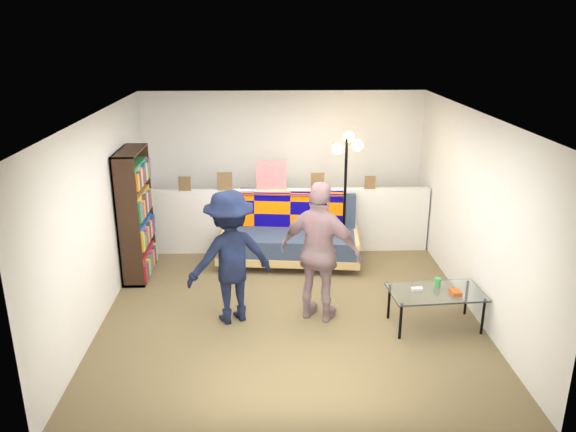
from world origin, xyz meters
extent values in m
plane|color=brown|center=(0.00, 0.00, 0.00)|extent=(5.00, 5.00, 0.00)
cube|color=silver|center=(0.00, 2.50, 1.20)|extent=(4.50, 0.10, 2.40)
cube|color=silver|center=(-2.25, 0.00, 1.20)|extent=(0.10, 5.00, 2.40)
cube|color=silver|center=(2.25, 0.00, 1.20)|extent=(0.10, 5.00, 2.40)
cube|color=white|center=(0.00, 0.00, 2.40)|extent=(4.50, 5.00, 0.10)
cube|color=silver|center=(0.00, 1.80, 0.50)|extent=(4.45, 0.15, 1.00)
cube|color=brown|center=(-1.50, 1.78, 1.11)|extent=(0.18, 0.02, 0.22)
cube|color=brown|center=(-0.90, 1.78, 1.14)|extent=(0.22, 0.02, 0.28)
cube|color=silver|center=(-0.20, 1.78, 1.23)|extent=(0.45, 0.02, 0.45)
cube|color=brown|center=(0.50, 1.78, 1.13)|extent=(0.20, 0.02, 0.26)
cube|color=brown|center=(1.30, 1.78, 1.10)|extent=(0.16, 0.02, 0.20)
cube|color=tan|center=(0.05, 1.32, 0.16)|extent=(2.15, 1.14, 0.11)
cube|color=#2F3D55|center=(0.04, 1.27, 0.35)|extent=(2.02, 0.96, 0.26)
cube|color=#2F3D55|center=(0.09, 1.67, 0.67)|extent=(1.97, 0.46, 0.61)
cylinder|color=tan|center=(-0.92, 1.43, 0.43)|extent=(0.20, 0.93, 0.10)
cylinder|color=tan|center=(1.02, 1.22, 0.43)|extent=(0.20, 0.93, 0.10)
cube|color=#0A057E|center=(0.08, 1.59, 0.67)|extent=(1.57, 0.28, 0.56)
cube|color=#0A057E|center=(0.09, 1.73, 0.98)|extent=(1.59, 0.44, 0.03)
sphere|color=orange|center=(0.53, 1.22, 0.64)|extent=(0.33, 0.33, 0.33)
cube|color=black|center=(-2.22, 1.00, 0.90)|extent=(0.02, 0.90, 1.80)
cube|color=black|center=(-2.08, 0.56, 0.90)|extent=(0.30, 0.02, 1.80)
cube|color=black|center=(-2.08, 1.43, 0.90)|extent=(0.30, 0.02, 1.80)
cube|color=black|center=(-2.08, 1.00, 1.79)|extent=(0.30, 0.90, 0.02)
cube|color=black|center=(-2.08, 1.00, 0.02)|extent=(0.30, 0.90, 0.04)
cube|color=black|center=(-2.08, 1.00, 0.48)|extent=(0.30, 0.86, 0.02)
cube|color=black|center=(-2.08, 1.00, 0.90)|extent=(0.30, 0.86, 0.02)
cube|color=black|center=(-2.08, 1.00, 1.32)|extent=(0.30, 0.86, 0.02)
cube|color=#AE2228|center=(-2.06, 1.00, 0.20)|extent=(0.22, 0.84, 0.30)
cube|color=#265CA5|center=(-2.06, 1.00, 0.64)|extent=(0.22, 0.84, 0.28)
cube|color=#BF8A2D|center=(-2.06, 1.00, 1.06)|extent=(0.22, 0.84, 0.30)
cube|color=#2D7D42|center=(-2.06, 1.00, 1.48)|extent=(0.22, 0.84, 0.28)
cylinder|color=black|center=(1.22, -0.87, 0.21)|extent=(0.03, 0.03, 0.43)
cylinder|color=black|center=(2.18, -0.80, 0.21)|extent=(0.03, 0.03, 0.43)
cylinder|color=black|center=(1.18, -0.40, 0.21)|extent=(0.03, 0.03, 0.43)
cylinder|color=black|center=(2.14, -0.33, 0.21)|extent=(0.03, 0.03, 0.43)
cube|color=silver|center=(1.68, -0.60, 0.44)|extent=(1.11, 0.66, 0.02)
cube|color=silver|center=(1.46, -0.56, 0.47)|extent=(0.13, 0.06, 0.03)
cube|color=#C15422|center=(1.88, -0.67, 0.47)|extent=(0.12, 0.16, 0.04)
cylinder|color=#44A457|center=(1.72, -0.47, 0.50)|extent=(0.08, 0.08, 0.11)
cylinder|color=black|center=(0.86, 1.36, 0.02)|extent=(0.31, 0.31, 0.03)
cylinder|color=black|center=(0.86, 1.36, 0.93)|extent=(0.05, 0.05, 1.86)
sphere|color=#FFC672|center=(0.74, 1.43, 1.70)|extent=(0.15, 0.15, 0.15)
sphere|color=#FFC672|center=(1.01, 1.30, 1.77)|extent=(0.15, 0.15, 0.15)
sphere|color=#FFC672|center=(0.91, 1.48, 1.86)|extent=(0.15, 0.15, 0.15)
imported|color=black|center=(-0.70, -0.34, 0.80)|extent=(1.19, 0.96, 1.60)
imported|color=#C17D85|center=(0.35, -0.35, 0.85)|extent=(1.08, 0.80, 1.70)
camera|label=1|loc=(-0.26, -6.38, 3.36)|focal=35.00mm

